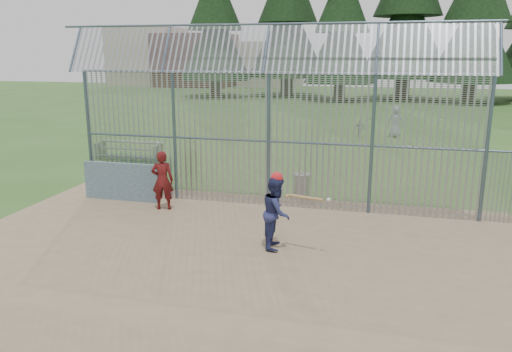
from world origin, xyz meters
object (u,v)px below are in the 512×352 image
(batter, at_px, (277,212))
(onlooker, at_px, (162,180))
(bleacher, at_px, (129,150))
(trash_can, at_px, (302,185))
(dugout_wall, at_px, (121,182))

(batter, xyz_separation_m, onlooker, (-3.88, 2.10, 0.02))
(bleacher, bearing_deg, batter, -45.10)
(trash_can, relative_size, bleacher, 0.27)
(batter, distance_m, bleacher, 11.95)
(onlooker, xyz_separation_m, bleacher, (-4.54, 6.35, -0.49))
(batter, height_order, bleacher, batter)
(onlooker, distance_m, bleacher, 7.82)
(dugout_wall, bearing_deg, trash_can, 19.51)
(onlooker, xyz_separation_m, trash_can, (3.76, 2.45, -0.52))
(dugout_wall, relative_size, bleacher, 0.83)
(bleacher, bearing_deg, dugout_wall, -63.65)
(trash_can, bearing_deg, dugout_wall, -160.49)
(dugout_wall, bearing_deg, batter, -25.44)
(dugout_wall, relative_size, trash_can, 3.05)
(onlooker, bearing_deg, trash_can, -161.71)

